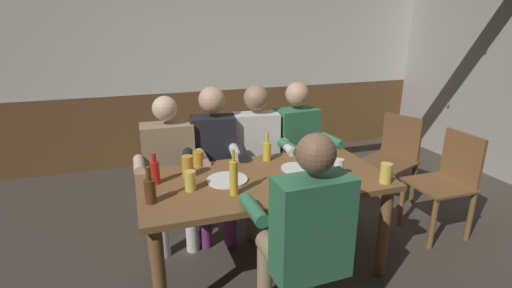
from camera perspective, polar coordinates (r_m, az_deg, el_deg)
ground_plane at (r=2.98m, az=1.11°, el=-17.99°), size 7.56×7.56×0.00m
back_wall_upper at (r=4.85m, az=-9.39°, el=17.80°), size 6.30×0.12×1.69m
back_wall_wainscot at (r=5.03m, az=-8.63°, el=2.89°), size 6.30×0.12×0.90m
dining_table at (r=2.66m, az=1.19°, el=-7.12°), size 1.70×0.86×0.73m
person_0 at (r=3.13m, az=-12.93°, el=-2.81°), size 0.55×0.53×1.20m
person_1 at (r=3.17m, az=-6.33°, el=-1.66°), size 0.55×0.57×1.25m
person_2 at (r=3.27m, az=0.27°, el=-1.03°), size 0.56×0.54×1.24m
person_3 at (r=3.42m, az=6.53°, el=-0.17°), size 0.54×0.56×1.25m
person_4 at (r=2.10m, az=7.35°, el=-12.87°), size 0.55×0.53×1.25m
chair_empty_near_right at (r=3.57m, az=26.89°, el=-4.99°), size 0.44×0.44×0.88m
chair_empty_near_left at (r=3.94m, az=19.92°, el=-1.95°), size 0.57×0.57×0.88m
table_candle at (r=3.09m, az=8.25°, el=-0.80°), size 0.04×0.04×0.08m
plate_0 at (r=2.57m, az=-4.37°, el=-5.42°), size 0.28×0.28×0.01m
plate_1 at (r=2.77m, az=6.07°, el=-3.64°), size 0.22×0.22×0.01m
bottle_0 at (r=2.90m, az=1.67°, el=-1.00°), size 0.06×0.06×0.22m
bottle_1 at (r=2.32m, az=-15.71°, el=-6.68°), size 0.07×0.07×0.23m
bottle_2 at (r=2.58m, az=-15.01°, el=-4.03°), size 0.06×0.06×0.21m
bottle_3 at (r=2.33m, az=-3.39°, el=-5.03°), size 0.05×0.05×0.30m
pint_glass_0 at (r=2.98m, az=7.39°, el=-0.79°), size 0.06×0.06×0.14m
pint_glass_1 at (r=2.83m, az=-8.70°, el=-2.22°), size 0.08×0.08×0.11m
pint_glass_2 at (r=2.44m, az=-9.91°, el=-5.50°), size 0.07×0.07×0.13m
pint_glass_3 at (r=2.66m, az=19.03°, el=-4.18°), size 0.08×0.08×0.13m
pint_glass_4 at (r=2.65m, az=-10.30°, el=-3.35°), size 0.08×0.08×0.15m
pint_glass_5 at (r=2.67m, az=12.39°, el=-3.57°), size 0.07×0.07×0.13m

